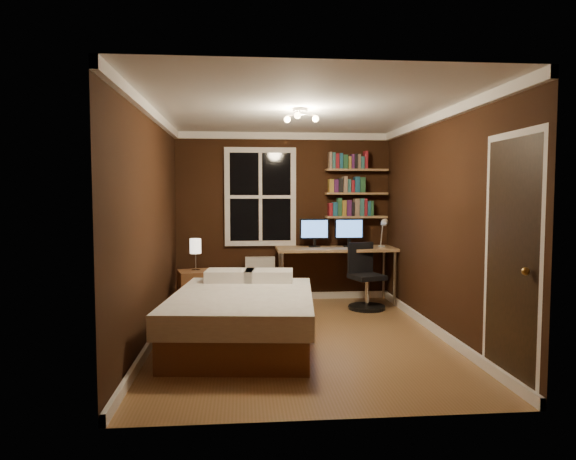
{
  "coord_description": "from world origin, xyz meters",
  "views": [
    {
      "loc": [
        -0.62,
        -5.58,
        1.59
      ],
      "look_at": [
        -0.08,
        0.45,
        1.17
      ],
      "focal_mm": 32.0,
      "sensor_mm": 36.0,
      "label": 1
    }
  ],
  "objects": [
    {
      "name": "office_chair",
      "position": [
        1.08,
        1.35,
        0.34
      ],
      "size": [
        0.52,
        0.52,
        0.91
      ],
      "rotation": [
        0.0,
        0.0,
        0.31
      ],
      "color": "black",
      "rests_on": "ground"
    },
    {
      "name": "desk_lamp",
      "position": [
        1.41,
        1.67,
        1.04
      ],
      "size": [
        0.14,
        0.32,
        0.44
      ],
      "primitive_type": null,
      "color": "silver",
      "rests_on": "desk"
    },
    {
      "name": "wall_right",
      "position": [
        1.6,
        0.0,
        1.25
      ],
      "size": [
        0.04,
        4.2,
        2.5
      ],
      "primitive_type": "cube",
      "color": "black",
      "rests_on": "ground"
    },
    {
      "name": "desk",
      "position": [
        0.73,
        1.76,
        0.76
      ],
      "size": [
        1.72,
        0.65,
        0.82
      ],
      "color": "#99734A",
      "rests_on": "ground"
    },
    {
      "name": "nightstand",
      "position": [
        -1.25,
        1.35,
        0.28
      ],
      "size": [
        0.54,
        0.54,
        0.56
      ],
      "primitive_type": "cube",
      "rotation": [
        0.0,
        0.0,
        0.24
      ],
      "color": "brown",
      "rests_on": "ground"
    },
    {
      "name": "books_row_middle",
      "position": [
        1.08,
        1.98,
        1.73
      ],
      "size": [
        0.48,
        0.16,
        0.23
      ],
      "primitive_type": null,
      "color": "#1A5778",
      "rests_on": "bookshelf_middle"
    },
    {
      "name": "books_row_upper",
      "position": [
        1.08,
        1.98,
        2.08
      ],
      "size": [
        0.66,
        0.16,
        0.23
      ],
      "primitive_type": null,
      "color": "#275D36",
      "rests_on": "bookshelf_upper"
    },
    {
      "name": "floor",
      "position": [
        0.0,
        0.0,
        0.0
      ],
      "size": [
        4.2,
        4.2,
        0.0
      ],
      "primitive_type": "plane",
      "color": "brown",
      "rests_on": "ground"
    },
    {
      "name": "monitor_right",
      "position": [
        0.95,
        1.84,
        1.03
      ],
      "size": [
        0.43,
        0.12,
        0.42
      ],
      "primitive_type": null,
      "color": "black",
      "rests_on": "desk"
    },
    {
      "name": "bookshelf_upper",
      "position": [
        1.08,
        1.98,
        1.95
      ],
      "size": [
        0.92,
        0.22,
        0.03
      ],
      "primitive_type": "cube",
      "color": "#99734A",
      "rests_on": "wall_back"
    },
    {
      "name": "books_row_lower",
      "position": [
        1.08,
        1.98,
        1.38
      ],
      "size": [
        0.66,
        0.16,
        0.23
      ],
      "primitive_type": null,
      "color": "maroon",
      "rests_on": "bookshelf_lower"
    },
    {
      "name": "wall_back",
      "position": [
        0.0,
        2.1,
        1.25
      ],
      "size": [
        3.2,
        0.04,
        2.5
      ],
      "primitive_type": "cube",
      "color": "black",
      "rests_on": "ground"
    },
    {
      "name": "wall_left",
      "position": [
        -1.6,
        0.0,
        1.25
      ],
      "size": [
        0.04,
        4.2,
        2.5
      ],
      "primitive_type": "cube",
      "color": "black",
      "rests_on": "ground"
    },
    {
      "name": "monitor_left",
      "position": [
        0.43,
        1.84,
        1.03
      ],
      "size": [
        0.43,
        0.12,
        0.42
      ],
      "primitive_type": null,
      "color": "black",
      "rests_on": "desk"
    },
    {
      "name": "ceiling_fixture",
      "position": [
        0.0,
        -0.1,
        2.4
      ],
      "size": [
        0.44,
        0.44,
        0.18
      ],
      "primitive_type": null,
      "color": "beige",
      "rests_on": "ceiling"
    },
    {
      "name": "ceiling",
      "position": [
        0.0,
        0.0,
        2.5
      ],
      "size": [
        3.2,
        4.2,
        0.02
      ],
      "primitive_type": "cube",
      "color": "white",
      "rests_on": "wall_back"
    },
    {
      "name": "radiator",
      "position": [
        -0.36,
        1.98,
        0.33
      ],
      "size": [
        0.44,
        0.15,
        0.66
      ],
      "primitive_type": "cube",
      "color": "silver",
      "rests_on": "ground"
    },
    {
      "name": "bed",
      "position": [
        -0.62,
        -0.19,
        0.29
      ],
      "size": [
        1.66,
        2.16,
        0.68
      ],
      "rotation": [
        0.0,
        0.0,
        -0.11
      ],
      "color": "brown",
      "rests_on": "ground"
    },
    {
      "name": "door_knob",
      "position": [
        1.55,
        -1.85,
        1.0
      ],
      "size": [
        0.06,
        0.06,
        0.06
      ],
      "primitive_type": "sphere",
      "color": "#C28E3E",
      "rests_on": "door"
    },
    {
      "name": "bookshelf_middle",
      "position": [
        1.08,
        1.98,
        1.6
      ],
      "size": [
        0.92,
        0.22,
        0.03
      ],
      "primitive_type": "cube",
      "color": "#99734A",
      "rests_on": "wall_back"
    },
    {
      "name": "bedside_lamp",
      "position": [
        -1.25,
        1.35,
        0.78
      ],
      "size": [
        0.15,
        0.15,
        0.44
      ],
      "primitive_type": null,
      "color": "beige",
      "rests_on": "nightstand"
    },
    {
      "name": "window",
      "position": [
        -0.35,
        2.06,
        1.55
      ],
      "size": [
        1.06,
        0.06,
        1.46
      ],
      "primitive_type": "cube",
      "color": "white",
      "rests_on": "wall_back"
    },
    {
      "name": "bookshelf_lower",
      "position": [
        1.08,
        1.98,
        1.25
      ],
      "size": [
        0.92,
        0.22,
        0.03
      ],
      "primitive_type": "cube",
      "color": "#99734A",
      "rests_on": "wall_back"
    },
    {
      "name": "door",
      "position": [
        1.59,
        -1.55,
        1.02
      ],
      "size": [
        0.03,
        0.82,
        2.05
      ],
      "primitive_type": null,
      "color": "black",
      "rests_on": "ground"
    }
  ]
}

